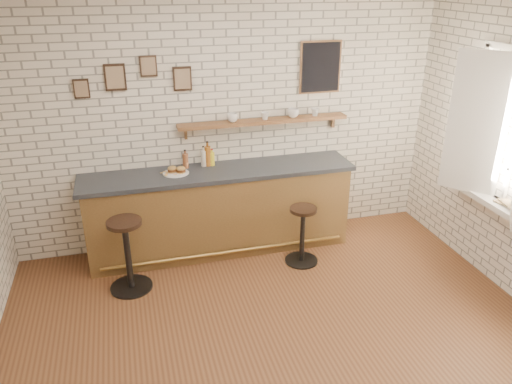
# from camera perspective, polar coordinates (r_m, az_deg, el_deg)

# --- Properties ---
(ground) EXTENTS (5.00, 5.00, 0.00)m
(ground) POSITION_cam_1_polar(r_m,az_deg,el_deg) (4.77, 2.55, -16.05)
(ground) COLOR brown
(ground) RESTS_ON ground
(bar_counter) EXTENTS (3.10, 0.65, 1.01)m
(bar_counter) POSITION_cam_1_polar(r_m,az_deg,el_deg) (5.85, -4.14, -2.09)
(bar_counter) COLOR brown
(bar_counter) RESTS_ON ground
(sandwich_plate) EXTENTS (0.28, 0.28, 0.01)m
(sandwich_plate) POSITION_cam_1_polar(r_m,az_deg,el_deg) (5.60, -9.14, 2.16)
(sandwich_plate) COLOR white
(sandwich_plate) RESTS_ON bar_counter
(ciabatta_sandwich) EXTENTS (0.22, 0.15, 0.07)m
(ciabatta_sandwich) POSITION_cam_1_polar(r_m,az_deg,el_deg) (5.59, -9.07, 2.55)
(ciabatta_sandwich) COLOR #B48D4A
(ciabatta_sandwich) RESTS_ON sandwich_plate
(potato_chips) EXTENTS (0.27, 0.18, 0.00)m
(potato_chips) POSITION_cam_1_polar(r_m,az_deg,el_deg) (5.60, -9.31, 2.20)
(potato_chips) COLOR gold
(potato_chips) RESTS_ON sandwich_plate
(bitters_bottle_brown) EXTENTS (0.07, 0.07, 0.21)m
(bitters_bottle_brown) POSITION_cam_1_polar(r_m,az_deg,el_deg) (5.73, -8.06, 3.58)
(bitters_bottle_brown) COLOR brown
(bitters_bottle_brown) RESTS_ON bar_counter
(bitters_bottle_white) EXTENTS (0.06, 0.06, 0.24)m
(bitters_bottle_white) POSITION_cam_1_polar(r_m,az_deg,el_deg) (5.75, -6.00, 3.89)
(bitters_bottle_white) COLOR beige
(bitters_bottle_white) RESTS_ON bar_counter
(bitters_bottle_amber) EXTENTS (0.07, 0.07, 0.29)m
(bitters_bottle_amber) POSITION_cam_1_polar(r_m,az_deg,el_deg) (5.75, -5.53, 4.14)
(bitters_bottle_amber) COLOR brown
(bitters_bottle_amber) RESTS_ON bar_counter
(condiment_bottle_yellow) EXTENTS (0.06, 0.06, 0.20)m
(condiment_bottle_yellow) POSITION_cam_1_polar(r_m,az_deg,el_deg) (5.77, -5.07, 3.85)
(condiment_bottle_yellow) COLOR yellow
(condiment_bottle_yellow) RESTS_ON bar_counter
(bar_stool_left) EXTENTS (0.45, 0.45, 0.79)m
(bar_stool_left) POSITION_cam_1_polar(r_m,az_deg,el_deg) (5.31, -14.46, -6.75)
(bar_stool_left) COLOR black
(bar_stool_left) RESTS_ON ground
(bar_stool_right) EXTENTS (0.38, 0.38, 0.68)m
(bar_stool_right) POSITION_cam_1_polar(r_m,az_deg,el_deg) (5.65, 5.33, -4.71)
(bar_stool_right) COLOR black
(bar_stool_right) RESTS_ON ground
(wall_shelf) EXTENTS (2.00, 0.18, 0.18)m
(wall_shelf) POSITION_cam_1_polar(r_m,az_deg,el_deg) (5.82, 0.90, 8.07)
(wall_shelf) COLOR brown
(wall_shelf) RESTS_ON ground
(shelf_cup_a) EXTENTS (0.14, 0.14, 0.10)m
(shelf_cup_a) POSITION_cam_1_polar(r_m,az_deg,el_deg) (5.71, -2.71, 8.48)
(shelf_cup_a) COLOR white
(shelf_cup_a) RESTS_ON wall_shelf
(shelf_cup_b) EXTENTS (0.13, 0.13, 0.09)m
(shelf_cup_b) POSITION_cam_1_polar(r_m,az_deg,el_deg) (5.80, 1.04, 8.70)
(shelf_cup_b) COLOR white
(shelf_cup_b) RESTS_ON wall_shelf
(shelf_cup_c) EXTENTS (0.16, 0.16, 0.10)m
(shelf_cup_c) POSITION_cam_1_polar(r_m,az_deg,el_deg) (5.90, 4.27, 8.99)
(shelf_cup_c) COLOR white
(shelf_cup_c) RESTS_ON wall_shelf
(shelf_cup_d) EXTENTS (0.11, 0.11, 0.09)m
(shelf_cup_d) POSITION_cam_1_polar(r_m,az_deg,el_deg) (6.00, 6.78, 9.06)
(shelf_cup_d) COLOR white
(shelf_cup_d) RESTS_ON wall_shelf
(back_wall_decor) EXTENTS (2.96, 0.02, 0.56)m
(back_wall_decor) POSITION_cam_1_polar(r_m,az_deg,el_deg) (5.72, -1.01, 13.64)
(back_wall_decor) COLOR black
(back_wall_decor) RESTS_ON ground
(window_sill) EXTENTS (0.20, 1.35, 0.06)m
(window_sill) POSITION_cam_1_polar(r_m,az_deg,el_deg) (5.62, 25.76, -1.26)
(window_sill) COLOR white
(window_sill) RESTS_ON ground
(casement_window) EXTENTS (0.40, 1.30, 1.56)m
(casement_window) POSITION_cam_1_polar(r_m,az_deg,el_deg) (5.35, 26.83, 5.99)
(casement_window) COLOR white
(casement_window) RESTS_ON ground
(book_lower) EXTENTS (0.19, 0.23, 0.02)m
(book_lower) POSITION_cam_1_polar(r_m,az_deg,el_deg) (5.53, 26.23, -1.28)
(book_lower) COLOR tan
(book_lower) RESTS_ON window_sill
(book_upper) EXTENTS (0.20, 0.25, 0.02)m
(book_upper) POSITION_cam_1_polar(r_m,az_deg,el_deg) (5.50, 26.46, -1.24)
(book_upper) COLOR tan
(book_upper) RESTS_ON book_lower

